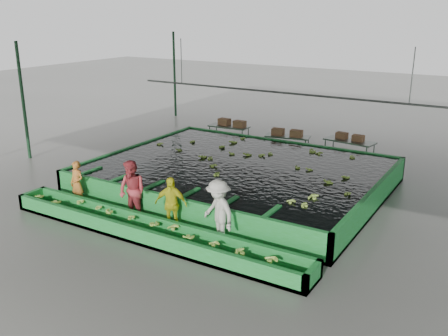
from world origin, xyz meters
The scene contains 21 objects.
ground centered at (0.00, 0.00, 0.00)m, with size 80.00×80.00×0.00m, color slate.
shed_roof centered at (0.00, 0.00, 5.00)m, with size 20.00×22.00×0.04m, color gray.
shed_posts centered at (0.00, 0.00, 2.50)m, with size 20.00×22.00×5.00m, color #183C22, non-canonical shape.
flotation_tank centered at (0.00, 1.50, 0.45)m, with size 10.00×8.00×0.90m, color #1F8634, non-canonical shape.
tank_water centered at (0.00, 1.50, 0.85)m, with size 9.70×7.70×0.00m, color black.
sorting_trough centered at (0.00, -3.60, 0.25)m, with size 10.00×1.00×0.50m, color #1F8634, non-canonical shape.
cableway_rail centered at (0.00, 5.00, 3.00)m, with size 0.08×0.08×14.00m, color #59605B.
rail_hanger_left centered at (-5.00, 5.00, 4.00)m, with size 0.04×0.04×2.00m, color #59605B.
rail_hanger_right centered at (5.00, 5.00, 4.00)m, with size 0.04×0.04×2.00m, color #59605B.
worker_a centered at (-3.66, -2.80, 0.76)m, with size 0.55×0.36×1.51m, color orange.
worker_b centered at (-1.27, -2.80, 0.95)m, with size 0.92×0.72×1.90m, color #BE3A42.
worker_c centered at (0.20, -2.80, 0.83)m, with size 0.97×0.40×1.65m, color yellow.
worker_d centered at (1.83, -2.80, 0.93)m, with size 1.20×0.69×1.85m, color beige.
packing_table_left centered at (-3.47, 6.66, 0.44)m, with size 1.95×0.78×0.89m, color #59605B, non-canonical shape.
packing_table_mid centered at (-0.25, 6.34, 0.44)m, with size 1.94×0.78×0.88m, color #59605B, non-canonical shape.
packing_table_right centered at (2.45, 6.69, 0.48)m, with size 2.10×0.84×0.95m, color #59605B, non-canonical shape.
box_stack_left centered at (-3.33, 6.69, 0.89)m, with size 1.43×0.40×0.31m, color brown, non-canonical shape.
box_stack_mid centered at (-0.26, 6.30, 0.88)m, with size 1.37×0.38×0.29m, color brown, non-canonical shape.
box_stack_right centered at (2.42, 6.79, 0.96)m, with size 1.21×0.33×0.26m, color brown, non-canonical shape.
floating_bananas centered at (0.00, 2.30, 0.85)m, with size 9.11×6.21×0.12m, color #96C044, non-canonical shape.
trough_bananas centered at (0.00, -3.60, 0.40)m, with size 9.00×0.60×0.12m, color #96C044, non-canonical shape.
Camera 1 is at (8.54, -13.51, 6.22)m, focal length 40.00 mm.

